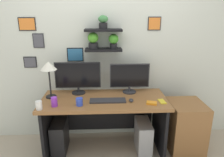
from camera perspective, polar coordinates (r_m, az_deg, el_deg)
The scene contains 16 objects.
ground_plane at distance 3.05m, azimuth -1.93°, elevation -18.57°, with size 8.00×8.00×0.00m, color tan.
back_wall_assembly at distance 2.93m, azimuth -2.41°, elevation 8.87°, with size 4.40×0.24×2.70m.
desk at distance 2.81m, azimuth -2.06°, elevation -9.02°, with size 1.58×0.68×0.75m.
monitor_left at distance 2.82m, azimuth -9.20°, elevation 0.49°, with size 0.60×0.18×0.42m.
monitor_right at distance 2.83m, azimuth 4.77°, elevation 0.32°, with size 0.53×0.18×0.40m.
keyboard at distance 2.60m, azimuth -1.14°, elevation -5.97°, with size 0.44×0.14×0.02m, color #2D2D33.
computer_mouse at distance 2.60m, azimuth 5.21°, elevation -5.85°, with size 0.06×0.09×0.03m, color #2D2D33.
desk_lamp at distance 2.71m, azimuth -16.75°, elevation 2.55°, with size 0.20×0.20×0.47m.
cell_phone at distance 2.65m, azimuth 13.37°, elevation -6.05°, with size 0.07×0.14×0.01m, color yellow.
coffee_mug at distance 2.50m, azimuth -8.81°, elevation -6.24°, with size 0.08×0.08×0.09m, color blue.
pen_cup at distance 2.51m, azimuth -19.13°, elevation -6.87°, with size 0.07×0.07×0.10m, color white.
scissors_tray at distance 2.57m, azimuth 10.67°, elevation -6.51°, with size 0.12×0.08×0.02m, color orange.
water_cup at distance 2.54m, azimuth -15.34°, elevation -6.10°, with size 0.07×0.07×0.11m, color purple.
drawer_cabinet at distance 3.06m, azimuth 19.13°, elevation -12.09°, with size 0.44×0.50×0.67m, color brown.
computer_tower_left at distance 3.00m, azimuth -13.90°, elevation -14.90°, with size 0.18×0.40×0.43m, color black.
computer_tower_right at distance 2.95m, azimuth 8.40°, elevation -15.17°, with size 0.18×0.40×0.42m, color #99999E.
Camera 1 is at (-0.02, -2.46, 1.80)m, focal length 33.85 mm.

